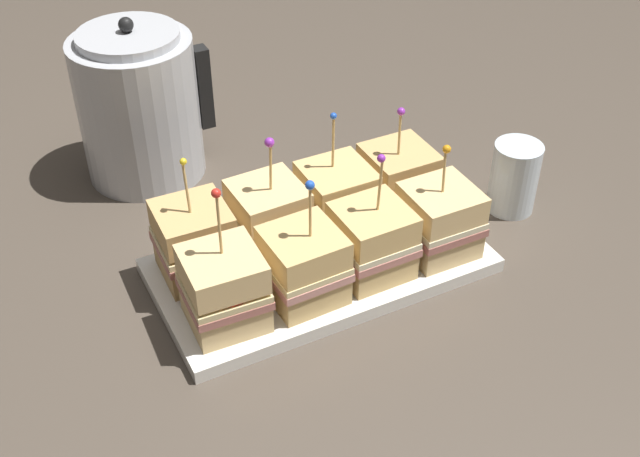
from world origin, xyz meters
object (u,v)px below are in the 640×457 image
(serving_platter, at_px, (320,265))
(drinking_glass, at_px, (513,177))
(sandwich_front_center_right, at_px, (372,241))
(sandwich_front_far_right, at_px, (440,220))
(sandwich_back_far_left, at_px, (194,241))
(sandwich_back_far_right, at_px, (398,181))
(sandwich_back_center_right, at_px, (337,200))
(kettle_steel, at_px, (139,106))
(sandwich_front_center_left, at_px, (303,266))
(sandwich_back_center_left, at_px, (269,219))
(sandwich_front_far_left, at_px, (224,289))

(serving_platter, bearing_deg, drinking_glass, 0.41)
(sandwich_front_center_right, bearing_deg, drinking_glass, 10.76)
(sandwich_front_far_right, distance_m, drinking_glass, 0.16)
(sandwich_back_far_left, bearing_deg, sandwich_back_far_right, -0.59)
(sandwich_front_center_right, relative_size, drinking_glass, 1.65)
(sandwich_back_far_right, bearing_deg, sandwich_back_center_right, -179.42)
(sandwich_front_far_right, xyz_separation_m, kettle_steel, (-0.26, 0.36, 0.04))
(sandwich_back_far_left, height_order, drinking_glass, sandwich_back_far_left)
(sandwich_back_far_right, bearing_deg, sandwich_front_center_left, -153.02)
(drinking_glass, bearing_deg, kettle_steel, 142.64)
(drinking_glass, bearing_deg, serving_platter, -179.59)
(sandwich_front_center_left, bearing_deg, sandwich_front_center_right, 1.89)
(drinking_glass, bearing_deg, sandwich_front_far_right, -162.03)
(sandwich_front_far_right, relative_size, sandwich_back_center_left, 0.93)
(sandwich_front_center_left, xyz_separation_m, kettle_steel, (-0.07, 0.36, 0.04))
(sandwich_back_far_right, bearing_deg, serving_platter, -161.68)
(serving_platter, height_order, sandwich_front_far_right, sandwich_front_far_right)
(sandwich_front_far_right, relative_size, kettle_steel, 0.64)
(sandwich_front_center_right, bearing_deg, sandwich_back_far_left, 153.57)
(sandwich_front_far_left, xyz_separation_m, sandwich_back_far_right, (0.28, 0.09, -0.00))
(sandwich_front_center_right, height_order, sandwich_back_far_left, same)
(sandwich_back_center_right, distance_m, drinking_glass, 0.25)
(sandwich_back_far_left, bearing_deg, sandwich_front_far_left, -90.14)
(serving_platter, distance_m, drinking_glass, 0.29)
(sandwich_front_center_right, height_order, kettle_steel, kettle_steel)
(sandwich_back_far_right, distance_m, drinking_glass, 0.16)
(sandwich_front_center_left, bearing_deg, sandwich_front_far_right, 0.05)
(sandwich_front_center_right, distance_m, sandwich_back_center_left, 0.13)
(serving_platter, relative_size, sandwich_back_center_right, 2.42)
(sandwich_back_center_left, bearing_deg, kettle_steel, 105.44)
(sandwich_front_far_right, distance_m, sandwich_back_center_right, 0.13)
(sandwich_back_far_right, bearing_deg, drinking_glass, -15.62)
(serving_platter, distance_m, sandwich_front_far_right, 0.16)
(serving_platter, bearing_deg, kettle_steel, 110.65)
(sandwich_front_center_left, distance_m, drinking_glass, 0.34)
(serving_platter, height_order, sandwich_front_center_right, sandwich_front_center_right)
(sandwich_front_center_right, xyz_separation_m, drinking_glass, (0.25, 0.05, -0.01))
(sandwich_back_center_right, bearing_deg, sandwich_back_far_right, 0.58)
(sandwich_front_far_left, bearing_deg, sandwich_front_far_right, -0.45)
(sandwich_back_far_right, relative_size, kettle_steel, 0.67)
(sandwich_front_center_right, xyz_separation_m, sandwich_back_center_left, (-0.09, 0.09, 0.00))
(kettle_steel, bearing_deg, sandwich_back_center_right, -58.63)
(sandwich_back_center_right, xyz_separation_m, kettle_steel, (-0.17, 0.27, 0.04))
(sandwich_front_center_left, height_order, kettle_steel, kettle_steel)
(serving_platter, relative_size, sandwich_front_far_left, 2.31)
(sandwich_front_center_left, distance_m, sandwich_back_center_left, 0.10)
(sandwich_back_center_right, bearing_deg, drinking_glass, -9.79)
(sandwich_front_center_right, bearing_deg, kettle_steel, 114.60)
(drinking_glass, bearing_deg, sandwich_front_center_left, -171.62)
(drinking_glass, bearing_deg, sandwich_back_far_left, 173.91)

